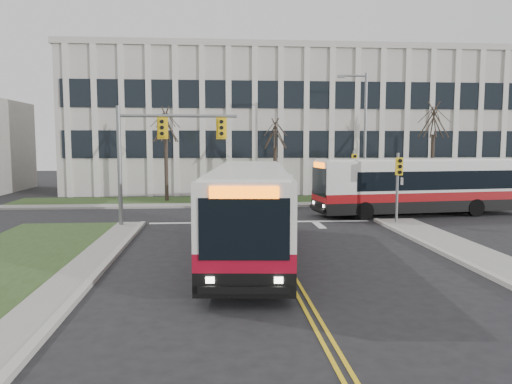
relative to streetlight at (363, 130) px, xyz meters
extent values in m
plane|color=black|center=(-8.03, -16.20, -5.19)|extent=(120.00, 120.00, 0.00)
cube|color=#9E9B93|center=(-15.03, -21.20, -5.12)|extent=(1.20, 26.00, 0.14)
cube|color=#9E9B93|center=(-3.03, -1.00, -5.12)|extent=(44.00, 1.60, 0.14)
cube|color=#2F431C|center=(-3.03, 1.80, -5.13)|extent=(44.00, 5.00, 0.12)
cube|color=beige|center=(-3.03, 13.80, 0.81)|extent=(40.00, 16.00, 12.00)
cylinder|color=slate|center=(-15.33, -9.00, -2.09)|extent=(0.22, 0.22, 6.20)
cylinder|color=slate|center=(-12.33, -9.00, 0.51)|extent=(6.00, 0.16, 0.16)
cube|color=yellow|center=(-13.13, -9.15, -0.09)|extent=(0.34, 0.24, 0.92)
cube|color=yellow|center=(-10.13, -9.15, -0.09)|extent=(0.34, 0.24, 0.92)
cylinder|color=slate|center=(-0.83, -9.20, -3.29)|extent=(0.14, 0.14, 3.80)
cube|color=yellow|center=(-0.83, -9.40, -2.09)|extent=(0.34, 0.24, 0.92)
cylinder|color=slate|center=(-0.83, -0.70, -3.29)|extent=(0.14, 0.14, 3.80)
cube|color=yellow|center=(-0.83, -0.90, -2.09)|extent=(0.34, 0.24, 0.92)
cylinder|color=slate|center=(0.17, 0.00, -0.59)|extent=(0.20, 0.20, 9.20)
cylinder|color=slate|center=(-0.73, 0.00, 3.81)|extent=(1.80, 0.14, 0.14)
cube|color=slate|center=(-1.63, 0.00, 3.76)|extent=(0.50, 0.25, 0.18)
cylinder|color=slate|center=(-6.13, 1.30, -4.69)|extent=(0.08, 0.08, 1.00)
cylinder|color=slate|center=(-4.93, 1.30, -4.69)|extent=(0.08, 0.08, 1.00)
cube|color=white|center=(-5.53, 1.30, -3.99)|extent=(1.50, 0.12, 1.60)
cylinder|color=#42352B|center=(-14.03, 1.80, -2.88)|extent=(0.28, 0.28, 4.62)
cylinder|color=#42352B|center=(-6.03, 2.00, -3.15)|extent=(0.28, 0.28, 4.09)
cylinder|color=#42352B|center=(5.97, 1.80, -2.72)|extent=(0.28, 0.28, 4.95)
camera|label=1|loc=(-10.45, -34.88, -0.82)|focal=35.00mm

